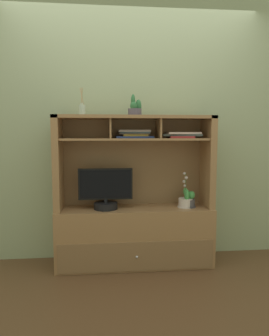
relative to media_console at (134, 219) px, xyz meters
The scene contains 10 objects.
floor_plane 0.45m from the media_console, 90.00° to the right, with size 6.00×6.00×0.02m, color brown.
back_wall 0.99m from the media_console, 90.00° to the left, with size 6.00×0.02×2.80m, color #9DAB83.
media_console is the anchor object (origin of this frame).
tv_monitor 0.40m from the media_console, behind, with size 0.51×0.22×0.39m.
potted_orchid 0.52m from the media_console, ahead, with size 0.16×0.16×0.34m.
potted_fern 0.55m from the media_console, ahead, with size 0.16×0.16×0.19m.
magazine_stack_left 0.93m from the media_console, ahead, with size 0.38×0.25×0.06m.
magazine_stack_centre 0.83m from the media_console, 89.70° to the left, with size 0.36×0.23×0.08m.
diffuser_bottle 1.15m from the media_console, behind, with size 0.06×0.06×0.25m.
potted_succulent 1.06m from the media_console, 88.05° to the right, with size 0.14×0.14×0.20m.
Camera 1 is at (-0.29, -2.94, 1.27)m, focal length 33.50 mm.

